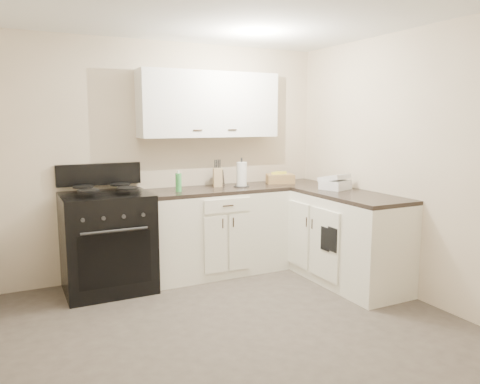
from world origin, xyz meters
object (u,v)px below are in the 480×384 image
stove (107,244)px  knife_block (218,177)px  paper_towel (242,175)px  countertop_grill (335,185)px  wicker_basket (280,179)px

stove → knife_block: size_ratio=4.84×
knife_block → paper_towel: (0.24, -0.12, 0.03)m
knife_block → countertop_grill: size_ratio=0.78×
stove → knife_block: bearing=6.2°
wicker_basket → stove: bearing=-177.6°
countertop_grill → wicker_basket: bearing=91.6°
stove → wicker_basket: wicker_basket is taller
paper_towel → countertop_grill: bearing=-38.0°
stove → paper_towel: 1.61m
paper_towel → stove: bearing=-179.5°
stove → countertop_grill: size_ratio=3.80×
countertop_grill → stove: bearing=146.2°
stove → countertop_grill: bearing=-15.0°
knife_block → wicker_basket: (0.78, -0.05, -0.05)m
knife_block → paper_towel: 0.27m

